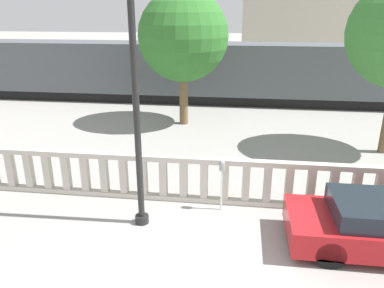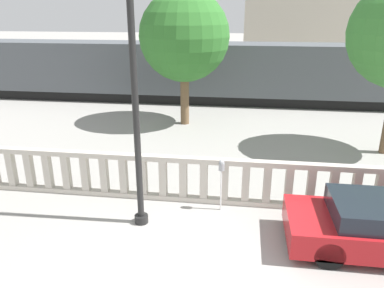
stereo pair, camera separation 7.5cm
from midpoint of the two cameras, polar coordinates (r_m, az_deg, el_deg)
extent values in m
plane|color=gray|center=(7.86, -2.89, -19.95)|extent=(160.00, 160.00, 0.00)
cube|color=#BCB5A8|center=(10.50, 0.44, -8.32)|extent=(17.33, 0.24, 0.14)
cube|color=#BCB5A8|center=(10.00, 0.45, -2.46)|extent=(17.33, 0.24, 0.14)
cube|color=#BCB5A8|center=(12.10, -25.64, -3.41)|extent=(0.20, 0.20, 1.02)
cube|color=#BCB5A8|center=(11.80, -23.34, -3.63)|extent=(0.20, 0.20, 1.02)
cube|color=#BCB5A8|center=(11.53, -20.93, -3.85)|extent=(0.20, 0.20, 1.02)
cube|color=#BCB5A8|center=(11.27, -18.41, -4.07)|extent=(0.20, 0.20, 1.02)
cube|color=#BCB5A8|center=(11.04, -15.77, -4.30)|extent=(0.20, 0.20, 1.02)
cube|color=#BCB5A8|center=(10.83, -13.03, -4.52)|extent=(0.20, 0.20, 1.02)
cube|color=#BCB5A8|center=(10.65, -10.18, -4.74)|extent=(0.20, 0.20, 1.02)
cube|color=#BCB5A8|center=(10.50, -7.24, -4.96)|extent=(0.20, 0.20, 1.02)
cube|color=#BCB5A8|center=(10.37, -4.21, -5.17)|extent=(0.20, 0.20, 1.02)
cube|color=#BCB5A8|center=(10.27, -1.12, -5.36)|extent=(0.20, 0.20, 1.02)
cube|color=#BCB5A8|center=(10.21, 2.02, -5.55)|extent=(0.20, 0.20, 1.02)
cube|color=#BCB5A8|center=(10.17, 5.20, -5.72)|extent=(0.20, 0.20, 1.02)
cube|color=#BCB5A8|center=(10.17, 8.39, -5.87)|extent=(0.20, 0.20, 1.02)
cube|color=#BCB5A8|center=(10.19, 11.57, -6.01)|extent=(0.20, 0.20, 1.02)
cube|color=#BCB5A8|center=(10.25, 14.73, -6.12)|extent=(0.20, 0.20, 1.02)
cube|color=#BCB5A8|center=(10.34, 17.85, -6.22)|extent=(0.20, 0.20, 1.02)
cube|color=#BCB5A8|center=(10.46, 20.90, -6.30)|extent=(0.20, 0.20, 1.02)
cube|color=#BCB5A8|center=(10.61, 23.88, -6.35)|extent=(0.20, 0.20, 1.02)
cube|color=#BCB5A8|center=(10.78, 26.77, -6.39)|extent=(0.20, 0.20, 1.02)
cylinder|color=black|center=(9.60, -7.49, -11.23)|extent=(0.34, 0.34, 0.20)
cylinder|color=black|center=(8.49, -8.35, 5.51)|extent=(0.15, 0.15, 5.51)
cylinder|color=silver|center=(9.87, 4.65, -7.04)|extent=(0.04, 0.04, 1.14)
cylinder|color=gray|center=(9.59, 4.76, -3.46)|extent=(0.15, 0.15, 0.20)
sphere|color=#B2B7BC|center=(9.54, 4.78, -2.73)|extent=(0.13, 0.13, 0.13)
cylinder|color=black|center=(8.45, 20.45, -15.52)|extent=(0.62, 0.18, 0.62)
cylinder|color=black|center=(9.80, 18.55, -10.05)|extent=(0.62, 0.18, 0.62)
cube|color=#B2191E|center=(9.40, 27.48, -11.69)|extent=(4.20, 1.81, 0.58)
cube|color=#1E232D|center=(9.11, 26.97, -9.01)|extent=(2.02, 1.60, 0.41)
cube|color=black|center=(22.40, -7.17, 7.48)|extent=(29.20, 2.13, 0.55)
cube|color=#4C5156|center=(22.11, -7.36, 11.62)|extent=(29.79, 2.66, 2.72)
cube|color=beige|center=(35.98, 18.41, 18.55)|extent=(12.18, 8.17, 9.56)
cylinder|color=brown|center=(17.17, -0.99, 7.10)|extent=(0.39, 0.39, 2.46)
sphere|color=#2D6B28|center=(16.78, -1.05, 16.12)|extent=(3.91, 3.91, 3.91)
camera|label=1|loc=(0.04, -89.80, 0.07)|focal=35.00mm
camera|label=2|loc=(0.04, 90.20, -0.07)|focal=35.00mm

